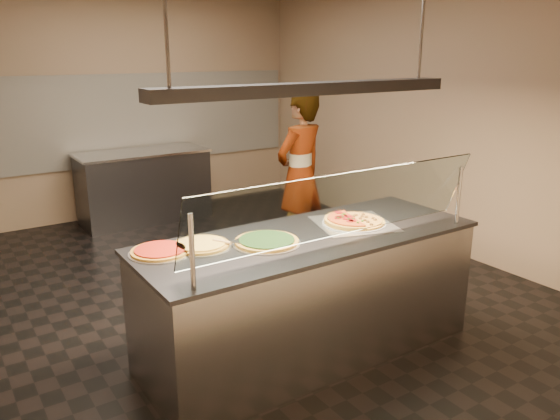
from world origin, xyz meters
TOP-DOWN VIEW (x-y plane):
  - ground at (0.00, 0.00)m, footprint 5.00×6.00m
  - wall_back at (0.00, 3.01)m, footprint 5.00×0.02m
  - wall_front at (0.00, -3.01)m, footprint 5.00×0.02m
  - wall_right at (2.51, 0.00)m, footprint 0.02×6.00m
  - tile_band at (0.00, 2.98)m, footprint 4.90×0.02m
  - serving_counter at (-0.12, -1.36)m, footprint 2.51×0.94m
  - sneeze_guard at (-0.12, -1.71)m, footprint 2.27×0.18m
  - perforated_tray at (0.31, -1.34)m, footprint 0.69×0.69m
  - half_pizza_pepperoni at (0.20, -1.34)m, footprint 0.35×0.50m
  - half_pizza_sausage at (0.42, -1.34)m, footprint 0.35×0.50m
  - pizza_spinach at (-0.48, -1.34)m, footprint 0.47×0.47m
  - pizza_cheese at (-0.88, -1.16)m, footprint 0.40×0.40m
  - pizza_tomato at (-1.15, -1.12)m, footprint 0.40×0.40m
  - pizza_spatula at (-0.70, -1.24)m, footprint 0.26×0.20m
  - prep_table at (0.04, 2.55)m, footprint 1.67×0.74m
  - worker at (1.05, 0.40)m, footprint 0.74×0.58m
  - heat_lamp_housing at (-0.12, -1.36)m, footprint 2.30×0.18m
  - lamp_rod_right at (0.88, -1.36)m, footprint 0.02×0.02m

SIDE VIEW (x-z plane):
  - ground at x=0.00m, z-range -0.02..0.00m
  - serving_counter at x=-0.12m, z-range 0.00..0.93m
  - prep_table at x=0.04m, z-range 0.00..0.93m
  - worker at x=1.05m, z-range 0.00..1.79m
  - perforated_tray at x=0.31m, z-range 0.93..0.94m
  - pizza_cheese at x=-0.88m, z-range 0.93..0.96m
  - pizza_tomato at x=-1.15m, z-range 0.93..0.96m
  - pizza_spinach at x=-0.48m, z-range 0.93..0.96m
  - half_pizza_sausage at x=0.42m, z-range 0.94..0.98m
  - pizza_spatula at x=-0.70m, z-range 0.95..0.97m
  - half_pizza_pepperoni at x=0.20m, z-range 0.94..0.99m
  - sneeze_guard at x=-0.12m, z-range 0.96..1.49m
  - tile_band at x=0.00m, z-range 0.70..1.90m
  - wall_back at x=0.00m, z-range 0.00..3.00m
  - wall_front at x=0.00m, z-range 0.00..3.00m
  - wall_right at x=2.51m, z-range 0.00..3.00m
  - heat_lamp_housing at x=-0.12m, z-range 1.91..1.99m
  - lamp_rod_right at x=0.88m, z-range 1.99..3.00m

